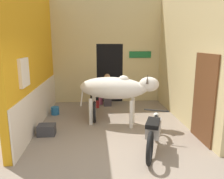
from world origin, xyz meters
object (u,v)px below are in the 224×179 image
(motorcycle_near, at_px, (154,131))
(crate, at_px, (47,130))
(bucket, at_px, (55,111))
(motorcycle_far, at_px, (95,103))
(cow, at_px, (116,88))
(plastic_stool, at_px, (100,98))
(shopkeeper_seated, at_px, (107,89))

(motorcycle_near, xyz_separation_m, crate, (-2.53, 0.99, -0.30))
(motorcycle_near, xyz_separation_m, bucket, (-2.60, 2.65, -0.31))
(motorcycle_near, relative_size, motorcycle_far, 0.95)
(cow, xyz_separation_m, plastic_stool, (-0.42, 2.18, -0.83))
(shopkeeper_seated, bearing_deg, crate, -123.33)
(plastic_stool, distance_m, crate, 3.15)
(motorcycle_far, relative_size, plastic_stool, 4.28)
(shopkeeper_seated, bearing_deg, plastic_stool, 148.53)
(crate, bearing_deg, plastic_stool, 62.81)
(motorcycle_near, bearing_deg, motorcycle_far, 117.89)
(cow, height_order, motorcycle_near, cow)
(motorcycle_near, relative_size, shopkeeper_seated, 1.51)
(motorcycle_far, bearing_deg, motorcycle_near, -62.11)
(crate, bearing_deg, motorcycle_near, -21.46)
(cow, relative_size, motorcycle_far, 1.21)
(crate, bearing_deg, motorcycle_far, 49.10)
(motorcycle_near, xyz_separation_m, shopkeeper_seated, (-0.80, 3.61, 0.19))
(motorcycle_far, distance_m, plastic_stool, 1.39)
(motorcycle_near, relative_size, plastic_stool, 4.07)
(shopkeeper_seated, distance_m, bucket, 2.10)
(plastic_stool, relative_size, bucket, 1.71)
(plastic_stool, height_order, crate, plastic_stool)
(plastic_stool, distance_m, bucket, 1.89)
(plastic_stool, bearing_deg, cow, -79.20)
(shopkeeper_seated, bearing_deg, motorcycle_near, -77.45)
(plastic_stool, bearing_deg, motorcycle_near, -73.93)
(motorcycle_far, bearing_deg, shopkeeper_seated, 67.95)
(cow, height_order, plastic_stool, cow)
(cow, distance_m, crate, 2.16)
(bucket, bearing_deg, cow, -28.31)
(motorcycle_far, xyz_separation_m, crate, (-1.24, -1.43, -0.29))
(cow, height_order, crate, cow)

